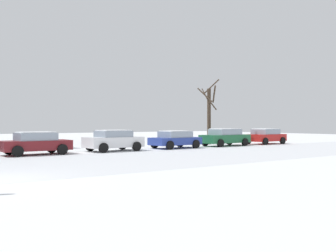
{
  "coord_description": "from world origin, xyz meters",
  "views": [
    {
      "loc": [
        -2.26,
        -13.16,
        1.87
      ],
      "look_at": [
        10.92,
        5.76,
        1.73
      ],
      "focal_mm": 39.33,
      "sensor_mm": 36.0,
      "label": 1
    }
  ],
  "objects_px": {
    "parked_car_blue": "(175,139)",
    "parked_car_green": "(225,137)",
    "parked_car_white": "(113,140)",
    "parked_car_red": "(265,136)",
    "parked_car_maroon": "(36,143)"
  },
  "relations": [
    {
      "from": "parked_car_maroon",
      "to": "parked_car_green",
      "type": "relative_size",
      "value": 0.89
    },
    {
      "from": "parked_car_green",
      "to": "parked_car_red",
      "type": "bearing_deg",
      "value": 0.94
    },
    {
      "from": "parked_car_white",
      "to": "parked_car_red",
      "type": "xyz_separation_m",
      "value": [
        15.6,
        0.01,
        -0.01
      ]
    },
    {
      "from": "parked_car_blue",
      "to": "parked_car_red",
      "type": "height_order",
      "value": "parked_car_red"
    },
    {
      "from": "parked_car_white",
      "to": "parked_car_red",
      "type": "height_order",
      "value": "parked_car_white"
    },
    {
      "from": "parked_car_blue",
      "to": "parked_car_green",
      "type": "xyz_separation_m",
      "value": [
        5.2,
        -0.02,
        0.06
      ]
    },
    {
      "from": "parked_car_blue",
      "to": "parked_car_green",
      "type": "height_order",
      "value": "parked_car_green"
    },
    {
      "from": "parked_car_maroon",
      "to": "parked_car_white",
      "type": "bearing_deg",
      "value": 0.14
    },
    {
      "from": "parked_car_white",
      "to": "parked_car_green",
      "type": "relative_size",
      "value": 0.86
    },
    {
      "from": "parked_car_red",
      "to": "parked_car_green",
      "type": "bearing_deg",
      "value": -179.06
    },
    {
      "from": "parked_car_white",
      "to": "parked_car_blue",
      "type": "xyz_separation_m",
      "value": [
        5.2,
        -0.05,
        -0.05
      ]
    },
    {
      "from": "parked_car_maroon",
      "to": "parked_car_white",
      "type": "relative_size",
      "value": 1.03
    },
    {
      "from": "parked_car_red",
      "to": "parked_car_white",
      "type": "bearing_deg",
      "value": -179.97
    },
    {
      "from": "parked_car_white",
      "to": "parked_car_green",
      "type": "xyz_separation_m",
      "value": [
        10.4,
        -0.08,
        0.01
      ]
    },
    {
      "from": "parked_car_red",
      "to": "parked_car_blue",
      "type": "bearing_deg",
      "value": -179.66
    }
  ]
}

